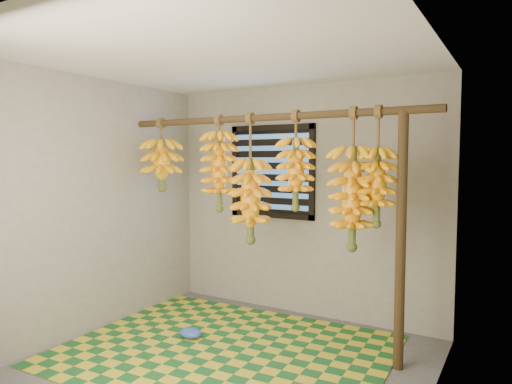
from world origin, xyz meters
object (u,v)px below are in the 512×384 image
Objects in this scene: support_post at (401,242)px; banana_bunch_d at (296,173)px; banana_bunch_a at (162,165)px; woven_mat at (225,350)px; banana_bunch_c at (250,201)px; banana_bunch_b at (219,171)px; banana_bunch_e at (353,198)px; banana_bunch_f at (377,187)px; plastic_bag at (190,333)px.

support_post is 2.34× the size of banana_bunch_d.
banana_bunch_d is (1.52, 0.00, -0.07)m from banana_bunch_a.
support_post is 1.73m from woven_mat.
banana_bunch_d is at bearing -0.00° from banana_bunch_c.
banana_bunch_a and banana_bunch_d have the same top height.
banana_bunch_a is at bearing -180.00° from support_post.
support_post is 1.70× the size of banana_bunch_c.
banana_bunch_d is at bearing 0.00° from banana_bunch_b.
support_post is 2.21× the size of banana_bunch_b.
banana_bunch_a is 2.04m from banana_bunch_e.
banana_bunch_b and banana_bunch_e have the same top height.
banana_bunch_a is 0.77× the size of banana_bunch_f.
banana_bunch_c is 0.96m from banana_bunch_e.
banana_bunch_b is at bearing -180.00° from banana_bunch_c.
banana_bunch_c is (0.01, 0.41, 1.25)m from woven_mat.
banana_bunch_b is at bearing -180.00° from banana_bunch_e.
banana_bunch_a is at bearing 180.00° from banana_bunch_f.
banana_bunch_f is (1.16, 0.41, 1.41)m from woven_mat.
banana_bunch_c reaches higher than woven_mat.
support_post is at bearing 16.95° from woven_mat.
banana_bunch_d is 0.74× the size of banana_bunch_e.
banana_bunch_a is (-0.64, 0.36, 1.52)m from plastic_bag.
support_post is at bearing 0.00° from banana_bunch_b.
banana_bunch_e is (-0.39, 0.00, 0.32)m from support_post.
banana_bunch_c is at bearing 0.00° from banana_bunch_a.
banana_bunch_e is at bearing 14.52° from plastic_bag.
banana_bunch_e and banana_bunch_f have the same top height.
banana_bunch_a is 0.62× the size of banana_bunch_c.
banana_bunch_a and banana_bunch_b have the same top height.
banana_bunch_a is 0.80× the size of banana_bunch_b.
woven_mat is 1.88m from banana_bunch_f.
banana_bunch_b is (-1.69, -0.00, 0.52)m from support_post.
banana_bunch_c is at bearing 180.00° from banana_bunch_d.
banana_bunch_e reaches higher than support_post.
plastic_bag is 0.26× the size of banana_bunch_d.
banana_bunch_d is 0.54m from banana_bunch_e.
banana_bunch_a reaches higher than plastic_bag.
banana_bunch_f is at bearing -0.00° from banana_bunch_d.
banana_bunch_f is at bearing -180.00° from support_post.
plastic_bag is at bearing -139.72° from banana_bunch_c.
plastic_bag reaches higher than woven_mat.
plastic_bag is 0.23× the size of banana_bunch_f.
banana_bunch_e is (0.96, -0.00, 0.06)m from banana_bunch_c.
support_post is 1.74× the size of banana_bunch_e.
plastic_bag is 0.24× the size of banana_bunch_b.
banana_bunch_c and banana_bunch_e have the same top height.
banana_bunch_e is 0.22m from banana_bunch_f.
banana_bunch_a is 1.52m from banana_bunch_d.
support_post is at bearing -0.00° from banana_bunch_c.
banana_bunch_f is (1.50, 0.00, -0.10)m from banana_bunch_b.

